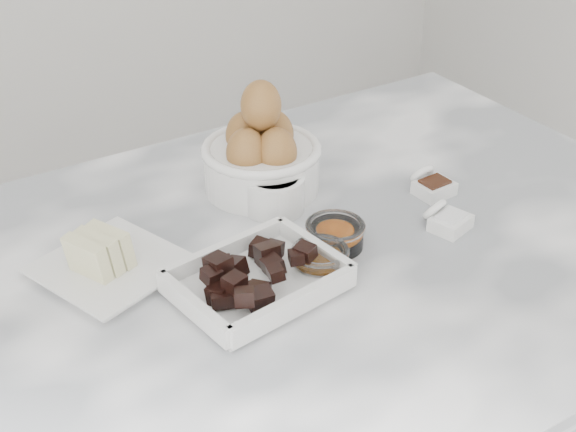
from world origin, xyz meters
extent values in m
cube|color=white|center=(0.00, 0.00, 0.92)|extent=(1.20, 0.80, 0.04)
cube|color=white|center=(-0.07, -0.05, 0.95)|extent=(0.21, 0.17, 0.01)
cube|color=white|center=(-0.21, 0.09, 0.95)|extent=(0.19, 0.19, 0.01)
cube|color=white|center=(-0.21, 0.09, 0.95)|extent=(0.21, 0.21, 0.00)
cylinder|color=white|center=(0.05, 0.11, 0.97)|extent=(0.09, 0.09, 0.05)
cylinder|color=white|center=(0.05, 0.11, 0.99)|extent=(0.07, 0.07, 0.01)
cylinder|color=white|center=(0.06, 0.18, 0.97)|extent=(0.17, 0.17, 0.07)
torus|color=white|center=(0.06, 0.18, 1.01)|extent=(0.18, 0.18, 0.01)
ellipsoid|color=olive|center=(0.10, 0.18, 1.01)|extent=(0.06, 0.06, 0.08)
ellipsoid|color=olive|center=(0.03, 0.17, 1.01)|extent=(0.06, 0.06, 0.08)
ellipsoid|color=olive|center=(0.07, 0.21, 1.01)|extent=(0.06, 0.06, 0.08)
ellipsoid|color=olive|center=(0.06, 0.14, 1.01)|extent=(0.06, 0.06, 0.08)
ellipsoid|color=olive|center=(0.07, 0.18, 1.07)|extent=(0.06, 0.06, 0.08)
cylinder|color=white|center=(0.02, -0.05, 0.95)|extent=(0.07, 0.07, 0.03)
torus|color=white|center=(0.02, -0.05, 0.97)|extent=(0.08, 0.08, 0.01)
cylinder|color=#CA680E|center=(0.02, -0.05, 0.95)|extent=(0.06, 0.06, 0.01)
cylinder|color=white|center=(0.07, -0.01, 0.96)|extent=(0.08, 0.08, 0.03)
torus|color=white|center=(0.07, -0.01, 0.97)|extent=(0.08, 0.08, 0.01)
ellipsoid|color=orange|center=(0.07, -0.01, 0.96)|extent=(0.05, 0.05, 0.02)
cube|color=white|center=(0.27, 0.02, 0.95)|extent=(0.06, 0.05, 0.02)
cube|color=black|center=(0.27, 0.02, 0.96)|extent=(0.04, 0.03, 0.00)
torus|color=white|center=(0.27, 0.05, 0.96)|extent=(0.04, 0.03, 0.04)
cube|color=white|center=(0.23, -0.07, 0.95)|extent=(0.06, 0.06, 0.02)
cube|color=white|center=(0.23, -0.07, 0.96)|extent=(0.05, 0.04, 0.00)
torus|color=white|center=(0.22, -0.04, 0.96)|extent=(0.05, 0.04, 0.04)
camera|label=1|loc=(-0.47, -0.75, 1.55)|focal=50.00mm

